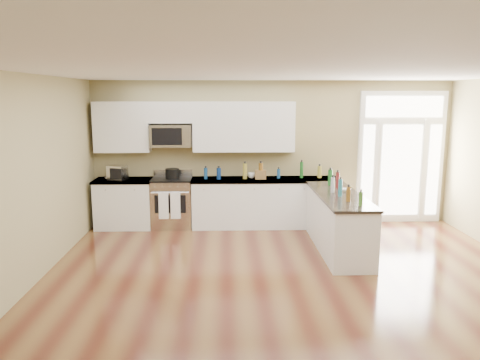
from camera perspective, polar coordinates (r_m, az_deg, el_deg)
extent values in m
plane|color=#4A2015|center=(5.79, 7.78, -15.57)|extent=(8.00, 8.00, 0.00)
plane|color=#9C9163|center=(9.25, 3.94, 3.33)|extent=(7.00, 0.00, 7.00)
plane|color=white|center=(5.22, 8.55, 13.30)|extent=(8.00, 8.00, 0.00)
cube|color=white|center=(9.27, -13.90, -2.90)|extent=(1.06, 0.62, 0.90)
cube|color=black|center=(9.37, -13.80, -5.28)|extent=(1.02, 0.52, 0.10)
cube|color=black|center=(9.18, -14.03, -0.04)|extent=(1.10, 0.66, 0.04)
cube|color=white|center=(9.09, 3.09, -2.86)|extent=(2.81, 0.62, 0.90)
cube|color=black|center=(9.19, 3.06, -5.29)|extent=(2.77, 0.52, 0.10)
cube|color=black|center=(9.00, 3.12, 0.05)|extent=(2.85, 0.66, 0.04)
cube|color=white|center=(7.87, 11.87, -5.15)|extent=(0.65, 2.28, 0.90)
cube|color=black|center=(7.99, 11.76, -7.92)|extent=(0.61, 2.18, 0.10)
cube|color=black|center=(7.76, 11.99, -1.81)|extent=(0.69, 2.32, 0.04)
cube|color=white|center=(9.20, -14.17, 6.29)|extent=(1.04, 0.33, 0.95)
cube|color=white|center=(8.99, 0.45, 6.52)|extent=(1.94, 0.33, 0.95)
cube|color=white|center=(9.03, -8.42, 8.17)|extent=(0.82, 0.33, 0.40)
cube|color=silver|center=(9.03, -8.37, 5.37)|extent=(0.78, 0.40, 0.42)
cube|color=black|center=(8.83, -8.91, 5.25)|extent=(0.56, 0.01, 0.32)
cube|color=white|center=(9.80, 18.98, 2.60)|extent=(1.70, 0.08, 2.60)
cube|color=white|center=(9.79, 18.99, 1.11)|extent=(0.78, 0.02, 1.80)
cube|color=white|center=(9.58, 15.30, 1.11)|extent=(0.22, 0.02, 1.80)
cube|color=white|center=(10.04, 22.52, 1.10)|extent=(0.22, 0.02, 1.80)
cube|color=white|center=(9.69, 19.43, 8.43)|extent=(1.50, 0.02, 0.40)
cube|color=silver|center=(9.12, -8.27, -2.86)|extent=(0.76, 0.62, 0.92)
cube|color=black|center=(9.02, -8.34, 0.08)|extent=(0.76, 0.60, 0.03)
cube|color=silver|center=(9.31, -8.15, 0.86)|extent=(0.76, 0.04, 0.14)
cube|color=black|center=(8.80, -8.51, -2.94)|extent=(0.58, 0.01, 0.34)
cylinder|color=silver|center=(8.73, -8.57, -1.57)|extent=(0.70, 0.02, 0.02)
cube|color=white|center=(8.79, -9.31, -3.12)|extent=(0.18, 0.02, 0.50)
cube|color=white|center=(8.76, -7.88, -3.12)|extent=(0.18, 0.02, 0.50)
cylinder|color=black|center=(9.01, -8.25, 0.82)|extent=(0.33, 0.33, 0.20)
cube|color=silver|center=(9.11, -14.71, 0.87)|extent=(0.39, 0.35, 0.28)
cube|color=brown|center=(8.94, 2.52, 0.67)|extent=(0.21, 0.15, 0.17)
imported|color=white|center=(9.21, -15.49, 0.20)|extent=(0.24, 0.24, 0.05)
imported|color=white|center=(7.99, 12.53, -1.17)|extent=(0.19, 0.19, 0.05)
imported|color=white|center=(9.02, 1.42, 0.56)|extent=(0.17, 0.17, 0.11)
cylinder|color=#19591E|center=(8.46, 10.95, 0.31)|extent=(0.08, 0.08, 0.28)
cylinder|color=navy|center=(9.02, 4.73, 0.78)|extent=(0.06, 0.06, 0.18)
cylinder|color=brown|center=(8.90, 2.55, 1.09)|extent=(0.08, 0.08, 0.31)
cylinder|color=olive|center=(8.94, 0.61, 1.09)|extent=(0.08, 0.08, 0.30)
cylinder|color=#26727F|center=(7.54, 12.13, -0.94)|extent=(0.07, 0.07, 0.27)
cylinder|color=#591919|center=(8.19, 11.80, -0.03)|extent=(0.06, 0.06, 0.28)
cylinder|color=#B2B2B7|center=(7.82, 11.23, -0.60)|extent=(0.06, 0.06, 0.25)
cylinder|color=navy|center=(8.89, -2.60, 0.78)|extent=(0.08, 0.08, 0.22)
cylinder|color=#3F7226|center=(6.97, 14.50, -2.25)|extent=(0.06, 0.06, 0.20)
cylinder|color=#19591E|center=(9.12, 7.51, 1.24)|extent=(0.06, 0.06, 0.31)
cylinder|color=navy|center=(8.95, -4.20, 0.80)|extent=(0.07, 0.07, 0.21)
cylinder|color=brown|center=(7.23, 13.08, -1.69)|extent=(0.07, 0.07, 0.22)
cylinder|color=olive|center=(9.18, 9.67, 0.98)|extent=(0.08, 0.08, 0.23)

